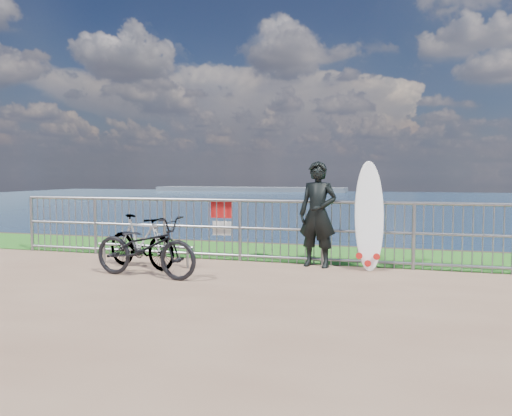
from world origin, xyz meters
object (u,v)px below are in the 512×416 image
(surfer, at_px, (318,214))
(bicycle_far, at_px, (141,242))
(surfboard, at_px, (369,219))
(bicycle_near, at_px, (145,247))

(surfer, height_order, bicycle_far, surfer)
(surfboard, distance_m, bicycle_far, 3.81)
(surfer, bearing_deg, surfboard, 8.66)
(surfer, distance_m, bicycle_far, 3.01)
(surfer, bearing_deg, bicycle_near, -135.86)
(surfer, xyz_separation_m, bicycle_near, (-2.40, -1.58, -0.43))
(surfboard, height_order, bicycle_near, surfboard)
(surfboard, bearing_deg, bicycle_near, -154.61)
(surfer, bearing_deg, bicycle_far, -150.58)
(surfer, distance_m, bicycle_near, 2.91)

